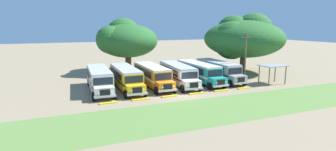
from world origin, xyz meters
TOP-DOWN VIEW (x-y plane):
  - ground_plane at (0.00, 0.00)m, footprint 220.00×220.00m
  - foreground_grass_strip at (0.00, -6.77)m, footprint 80.00×8.07m
  - parked_bus_slot_0 at (-8.86, 5.93)m, footprint 3.19×10.91m
  - parked_bus_slot_1 at (-5.46, 5.58)m, footprint 2.92×10.87m
  - parked_bus_slot_2 at (-1.69, 5.82)m, footprint 2.81×10.86m
  - parked_bus_slot_3 at (2.01, 5.34)m, footprint 3.47×10.96m
  - parked_bus_slot_4 at (5.51, 5.48)m, footprint 2.73×10.85m
  - parked_bus_slot_5 at (9.08, 5.80)m, footprint 2.86×10.86m
  - curb_wheelstop_0 at (-8.97, -0.60)m, footprint 2.00×0.36m
  - curb_wheelstop_1 at (-5.38, -0.60)m, footprint 2.00×0.36m
  - curb_wheelstop_2 at (-1.79, -0.60)m, footprint 2.00×0.36m
  - curb_wheelstop_3 at (1.79, -0.60)m, footprint 2.00×0.36m
  - curb_wheelstop_4 at (5.38, -0.60)m, footprint 2.00×0.36m
  - curb_wheelstop_5 at (8.97, -0.60)m, footprint 2.00×0.36m
  - broad_shade_tree at (-1.94, 18.69)m, footprint 10.93×11.48m
  - secondary_tree at (17.21, 10.69)m, footprint 13.65×14.45m
  - utility_pole at (11.93, 3.11)m, footprint 1.80×0.20m
  - waiting_shelter at (14.59, 0.32)m, footprint 3.60×2.60m

SIDE VIEW (x-z plane):
  - ground_plane at x=0.00m, z-range 0.00..0.00m
  - foreground_grass_strip at x=0.00m, z-range 0.00..0.01m
  - curb_wheelstop_0 at x=-8.97m, z-range 0.00..0.15m
  - curb_wheelstop_1 at x=-5.38m, z-range 0.00..0.15m
  - curb_wheelstop_2 at x=-1.79m, z-range 0.00..0.15m
  - curb_wheelstop_3 at x=1.79m, z-range 0.00..0.15m
  - curb_wheelstop_4 at x=5.38m, z-range 0.00..0.15m
  - curb_wheelstop_5 at x=8.97m, z-range 0.00..0.15m
  - parked_bus_slot_0 at x=-8.86m, z-range 0.17..2.99m
  - parked_bus_slot_1 at x=-5.46m, z-range 0.17..2.99m
  - parked_bus_slot_2 at x=-1.69m, z-range 0.17..2.99m
  - parked_bus_slot_3 at x=2.01m, z-range 0.17..2.99m
  - parked_bus_slot_4 at x=5.51m, z-range 0.17..2.99m
  - parked_bus_slot_5 at x=9.08m, z-range 0.17..2.99m
  - waiting_shelter at x=14.59m, z-range 1.09..3.81m
  - utility_pole at x=11.93m, z-range 0.25..7.44m
  - broad_shade_tree at x=-1.94m, z-range 0.99..10.62m
  - secondary_tree at x=17.21m, z-range 0.92..11.48m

